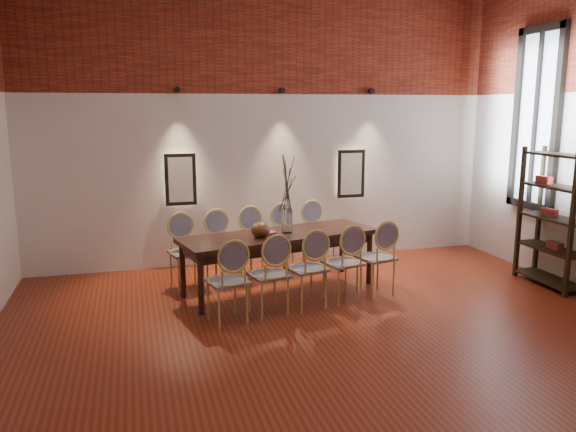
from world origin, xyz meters
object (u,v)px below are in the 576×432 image
object	(u,v)px
chair_far_d	(288,240)
vase	(287,221)
chair_far_a	(186,253)
chair_far_c	(256,244)
chair_near_c	(307,268)
dining_table	(280,262)
chair_far_b	(222,248)
chair_far_e	(318,236)
bowl	(260,230)
book	(264,233)
chair_near_a	(227,281)
chair_near_d	(343,263)
shelving_rack	(554,218)
chair_near_e	(376,257)
chair_near_b	(268,274)

from	to	relation	value
chair_far_d	vase	size ratio (longest dim) A/B	3.13
chair_far_a	chair_far_c	bearing A→B (deg)	-180.00
chair_near_c	chair_far_a	world-z (taller)	same
chair_far_d	dining_table	bearing A→B (deg)	53.72
chair_far_b	chair_far_d	distance (m)	1.00
chair_far_e	bowl	size ratio (longest dim) A/B	3.92
chair_far_e	book	size ratio (longest dim) A/B	3.62
chair_near_a	chair_far_e	world-z (taller)	same
book	chair_far_d	bearing A→B (deg)	55.51
book	chair_near_d	bearing A→B (deg)	-34.11
chair_near_d	chair_far_c	size ratio (longest dim) A/B	1.00
chair_far_d	vase	bearing A→B (deg)	60.13
shelving_rack	vase	bearing A→B (deg)	166.85
chair_near_a	chair_far_c	distance (m)	1.69
chair_near_c	chair_far_e	xyz separation A→B (m)	(0.67, 1.56, 0.00)
dining_table	book	xyz separation A→B (m)	(-0.19, 0.01, 0.39)
vase	chair_near_a	bearing A→B (deg)	-135.46
chair_near_c	chair_far_e	bearing A→B (deg)	53.72
vase	chair_far_d	bearing A→B (deg)	73.10
chair_near_c	chair_near_d	bearing A→B (deg)	0.00
chair_near_e	chair_far_a	distance (m)	2.42
chair_far_e	book	distance (m)	1.37
chair_far_b	chair_far_e	bearing A→B (deg)	-180.00
chair_near_d	book	distance (m)	1.05
chair_near_b	chair_near_a	bearing A→B (deg)	180.00
chair_near_e	dining_table	bearing A→B (deg)	145.74
chair_near_b	chair_far_e	distance (m)	2.03
chair_far_d	chair_far_b	bearing A→B (deg)	-0.00
chair_far_d	shelving_rack	distance (m)	3.53
dining_table	shelving_rack	bearing A→B (deg)	-25.00
bowl	book	world-z (taller)	bowl
chair_far_c	book	world-z (taller)	chair_far_c
book	shelving_rack	distance (m)	3.76
chair_far_e	chair_near_d	bearing A→B (deg)	69.85
chair_far_a	chair_far_d	xyz separation A→B (m)	(1.46, 0.34, 0.00)
chair_far_a	bowl	distance (m)	1.09
chair_near_c	chair_near_d	world-z (taller)	same
dining_table	book	size ratio (longest dim) A/B	9.63
chair_near_a	chair_far_d	bearing A→B (deg)	42.25
bowl	shelving_rack	bearing A→B (deg)	-9.50
chair_near_b	vase	distance (m)	1.01
chair_far_c	chair_far_e	size ratio (longest dim) A/B	1.00
chair_far_e	shelving_rack	distance (m)	3.16
chair_near_a	chair_near_c	world-z (taller)	same
chair_far_e	chair_near_c	bearing A→B (deg)	53.72
chair_near_c	book	xyz separation A→B (m)	(-0.34, 0.68, 0.30)
shelving_rack	chair_far_d	bearing A→B (deg)	153.89
chair_near_b	chair_far_a	distance (m)	1.45
chair_far_c	shelving_rack	distance (m)	3.93
chair_near_d	chair_far_d	distance (m)	1.37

